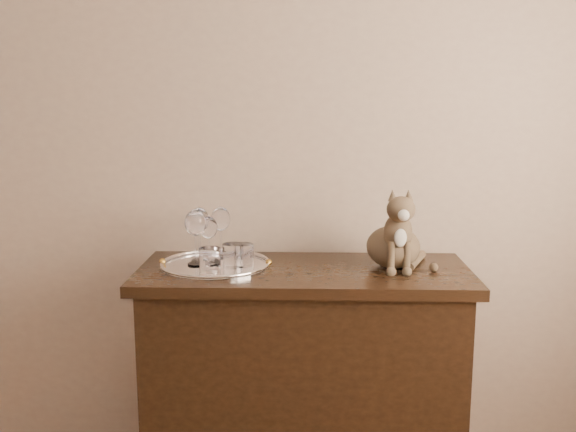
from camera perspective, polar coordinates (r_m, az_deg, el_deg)
name	(u,v)px	position (r m, az deg, el deg)	size (l,w,h in m)	color
wall_back	(154,125)	(2.63, -11.79, 7.89)	(4.00, 0.10, 2.70)	tan
sideboard	(303,378)	(2.47, 1.38, -14.23)	(1.20, 0.50, 0.85)	black
tray	(216,266)	(2.37, -6.45, -4.40)	(0.40, 0.40, 0.01)	white
wine_glass_a	(199,235)	(2.40, -7.90, -1.64)	(0.08, 0.08, 0.20)	silver
wine_glass_b	(221,232)	(2.45, -5.99, -1.43)	(0.07, 0.07, 0.19)	white
wine_glass_c	(196,237)	(2.35, -8.21, -1.89)	(0.08, 0.08, 0.20)	silver
wine_glass_d	(209,240)	(2.38, -7.05, -2.09)	(0.07, 0.07, 0.17)	silver
tumbler_a	(233,255)	(2.32, -4.91, -3.51)	(0.08, 0.08, 0.08)	white
tumbler_b	(210,260)	(2.26, -6.95, -3.88)	(0.07, 0.07, 0.08)	white
tumbler_c	(244,255)	(2.33, -3.94, -3.46)	(0.07, 0.07, 0.08)	white
cat	(394,227)	(2.35, 9.38, -0.93)	(0.30, 0.28, 0.30)	#4F3C2F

